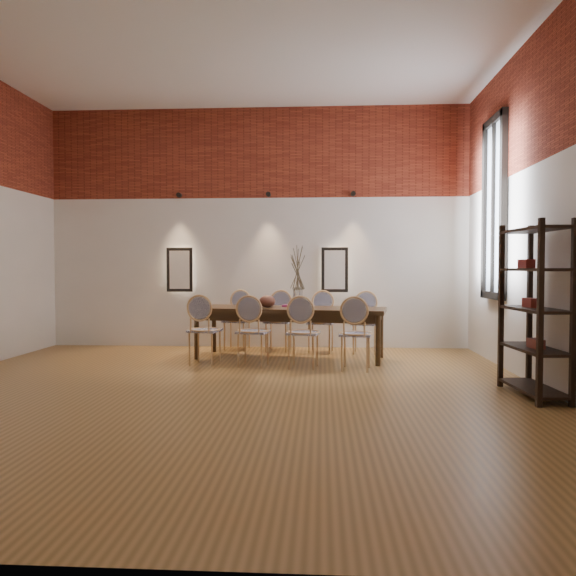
# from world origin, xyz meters

# --- Properties ---
(floor) EXTENTS (7.00, 7.00, 0.02)m
(floor) POSITION_xyz_m (0.00, 0.00, -0.01)
(floor) COLOR olive
(floor) RESTS_ON ground
(ceiling) EXTENTS (7.00, 7.00, 0.02)m
(ceiling) POSITION_xyz_m (0.00, 0.00, 4.01)
(ceiling) COLOR silver
(ceiling) RESTS_ON ground
(wall_back) EXTENTS (7.00, 0.10, 4.00)m
(wall_back) POSITION_xyz_m (0.00, 3.55, 2.00)
(wall_back) COLOR silver
(wall_back) RESTS_ON ground
(wall_front) EXTENTS (7.00, 0.10, 4.00)m
(wall_front) POSITION_xyz_m (0.00, -3.55, 2.00)
(wall_front) COLOR silver
(wall_front) RESTS_ON ground
(wall_right) EXTENTS (0.10, 7.00, 4.00)m
(wall_right) POSITION_xyz_m (3.55, 0.00, 2.00)
(wall_right) COLOR silver
(wall_right) RESTS_ON ground
(brick_band_back) EXTENTS (7.00, 0.02, 1.50)m
(brick_band_back) POSITION_xyz_m (0.00, 3.48, 3.25)
(brick_band_back) COLOR maroon
(brick_band_back) RESTS_ON ground
(brick_band_right) EXTENTS (0.02, 7.00, 1.50)m
(brick_band_right) POSITION_xyz_m (3.48, 0.00, 3.25)
(brick_band_right) COLOR maroon
(brick_band_right) RESTS_ON ground
(niche_left) EXTENTS (0.36, 0.06, 0.66)m
(niche_left) POSITION_xyz_m (-1.30, 3.45, 1.30)
(niche_left) COLOR #FFEAC6
(niche_left) RESTS_ON wall_back
(niche_right) EXTENTS (0.36, 0.06, 0.66)m
(niche_right) POSITION_xyz_m (1.30, 3.45, 1.30)
(niche_right) COLOR #FFEAC6
(niche_right) RESTS_ON wall_back
(spot_fixture_left) EXTENTS (0.08, 0.10, 0.08)m
(spot_fixture_left) POSITION_xyz_m (-1.30, 3.42, 2.55)
(spot_fixture_left) COLOR black
(spot_fixture_left) RESTS_ON wall_back
(spot_fixture_mid) EXTENTS (0.08, 0.10, 0.08)m
(spot_fixture_mid) POSITION_xyz_m (0.20, 3.42, 2.55)
(spot_fixture_mid) COLOR black
(spot_fixture_mid) RESTS_ON wall_back
(spot_fixture_right) EXTENTS (0.08, 0.10, 0.08)m
(spot_fixture_right) POSITION_xyz_m (1.60, 3.42, 2.55)
(spot_fixture_right) COLOR black
(spot_fixture_right) RESTS_ON wall_back
(window_glass) EXTENTS (0.02, 0.78, 2.38)m
(window_glass) POSITION_xyz_m (3.46, 2.00, 2.15)
(window_glass) COLOR silver
(window_glass) RESTS_ON wall_right
(window_frame) EXTENTS (0.08, 0.90, 2.50)m
(window_frame) POSITION_xyz_m (3.44, 2.00, 2.15)
(window_frame) COLOR black
(window_frame) RESTS_ON wall_right
(window_mullion) EXTENTS (0.06, 0.06, 2.40)m
(window_mullion) POSITION_xyz_m (3.44, 2.00, 2.15)
(window_mullion) COLOR black
(window_mullion) RESTS_ON wall_right
(dining_table) EXTENTS (2.88, 1.32, 0.75)m
(dining_table) POSITION_xyz_m (0.62, 2.30, 0.38)
(dining_table) COLOR #372211
(dining_table) RESTS_ON floor
(chair_near_a) EXTENTS (0.50, 0.50, 0.94)m
(chair_near_a) POSITION_xyz_m (-0.52, 1.75, 0.47)
(chair_near_a) COLOR tan
(chair_near_a) RESTS_ON floor
(chair_near_b) EXTENTS (0.50, 0.50, 0.94)m
(chair_near_b) POSITION_xyz_m (0.16, 1.64, 0.47)
(chair_near_b) COLOR tan
(chair_near_b) RESTS_ON floor
(chair_near_c) EXTENTS (0.50, 0.50, 0.94)m
(chair_near_c) POSITION_xyz_m (0.84, 1.53, 0.47)
(chair_near_c) COLOR tan
(chair_near_c) RESTS_ON floor
(chair_near_d) EXTENTS (0.50, 0.50, 0.94)m
(chair_near_d) POSITION_xyz_m (1.53, 1.42, 0.47)
(chair_near_d) COLOR tan
(chair_near_d) RESTS_ON floor
(chair_far_a) EXTENTS (0.50, 0.50, 0.94)m
(chair_far_a) POSITION_xyz_m (-0.29, 3.19, 0.47)
(chair_far_a) COLOR tan
(chair_far_a) RESTS_ON floor
(chair_far_b) EXTENTS (0.50, 0.50, 0.94)m
(chair_far_b) POSITION_xyz_m (0.39, 3.08, 0.47)
(chair_far_b) COLOR tan
(chair_far_b) RESTS_ON floor
(chair_far_c) EXTENTS (0.50, 0.50, 0.94)m
(chair_far_c) POSITION_xyz_m (1.07, 2.97, 0.47)
(chair_far_c) COLOR tan
(chair_far_c) RESTS_ON floor
(chair_far_d) EXTENTS (0.50, 0.50, 0.94)m
(chair_far_d) POSITION_xyz_m (1.76, 2.86, 0.47)
(chair_far_d) COLOR tan
(chair_far_d) RESTS_ON floor
(vase) EXTENTS (0.14, 0.14, 0.30)m
(vase) POSITION_xyz_m (0.73, 2.29, 0.90)
(vase) COLOR silver
(vase) RESTS_ON dining_table
(dried_branches) EXTENTS (0.50, 0.50, 0.70)m
(dried_branches) POSITION_xyz_m (0.73, 2.29, 1.35)
(dried_branches) COLOR brown
(dried_branches) RESTS_ON vase
(bowl) EXTENTS (0.24, 0.24, 0.18)m
(bowl) POSITION_xyz_m (0.29, 2.31, 0.84)
(bowl) COLOR brown
(bowl) RESTS_ON dining_table
(book) EXTENTS (0.29, 0.22, 0.03)m
(book) POSITION_xyz_m (0.64, 2.46, 0.77)
(book) COLOR #8E2562
(book) RESTS_ON dining_table
(shelving_rack) EXTENTS (0.45, 1.03, 1.80)m
(shelving_rack) POSITION_xyz_m (3.28, 0.04, 0.90)
(shelving_rack) COLOR black
(shelving_rack) RESTS_ON floor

